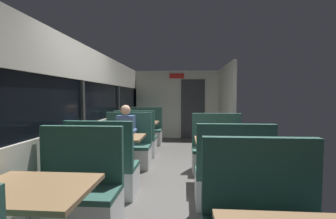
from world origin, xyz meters
The scene contains 16 objects.
ground_plane centered at (0.00, 0.00, -0.01)m, with size 3.30×9.20×0.02m, color #514F4C.
carriage_window_panel_left centered at (-1.45, 0.00, 1.11)m, with size 0.09×8.48×2.30m.
carriage_end_bulkhead centered at (0.06, 4.19, 1.14)m, with size 2.90×0.11×2.30m.
carriage_aisle_panel_right centered at (1.45, 3.00, 1.15)m, with size 0.08×2.40×2.30m, color beige.
dining_table_near_window centered at (-0.89, -2.09, 0.64)m, with size 0.90×0.70×0.74m.
bench_near_window_facing_entry centered at (-0.89, -1.39, 0.33)m, with size 0.95×0.50×1.10m.
dining_table_mid_window centered at (-0.89, 0.16, 0.64)m, with size 0.90×0.70×0.74m.
bench_mid_window_facing_end centered at (-0.89, -0.54, 0.33)m, with size 0.95×0.50×1.10m.
bench_mid_window_facing_entry centered at (-0.89, 0.86, 0.33)m, with size 0.95×0.50×1.10m.
dining_table_far_window centered at (-0.89, 2.41, 0.64)m, with size 0.90×0.70×0.74m.
bench_far_window_facing_end centered at (-0.89, 1.71, 0.33)m, with size 0.95×0.50×1.10m.
bench_far_window_facing_entry centered at (-0.89, 3.11, 0.33)m, with size 0.95×0.50×1.10m.
dining_table_rear_aisle centered at (0.89, -0.04, 0.64)m, with size 0.90×0.70×0.74m.
bench_rear_aisle_facing_end centered at (0.89, -0.74, 0.33)m, with size 0.95×0.50×1.10m.
bench_rear_aisle_facing_entry centered at (0.89, 0.66, 0.33)m, with size 0.95×0.50×1.10m.
seated_passenger centered at (-0.89, 0.79, 0.54)m, with size 0.47×0.55×1.26m.
Camera 1 is at (0.27, -3.75, 1.44)m, focal length 24.78 mm.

